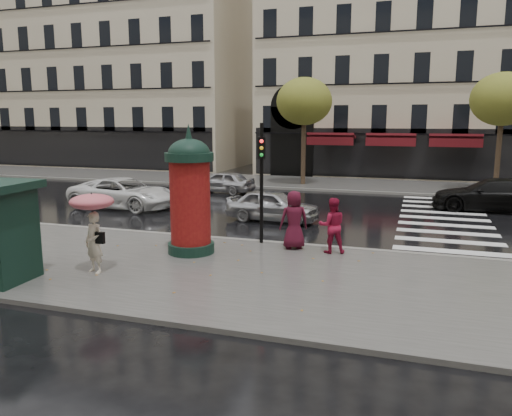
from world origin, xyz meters
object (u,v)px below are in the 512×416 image
(man_burgundy, at_px, (294,220))
(car_silver, at_px, (273,205))
(car_far_silver, at_px, (222,182))
(car_white, at_px, (123,193))
(car_black, at_px, (492,195))
(traffic_light, at_px, (261,171))
(morris_column, at_px, (190,192))
(woman_umbrella, at_px, (93,219))
(woman_red, at_px, (332,225))

(man_burgundy, distance_m, car_silver, 4.88)
(car_far_silver, bearing_deg, car_white, -16.50)
(car_black, bearing_deg, traffic_light, -39.44)
(car_black, relative_size, car_far_silver, 1.39)
(man_burgundy, bearing_deg, car_black, -151.34)
(car_silver, xyz_separation_m, car_far_silver, (-4.93, 6.74, -0.03))
(morris_column, distance_m, car_black, 14.84)
(morris_column, relative_size, car_silver, 1.02)
(traffic_light, bearing_deg, car_black, 49.62)
(car_white, bearing_deg, man_burgundy, -114.83)
(woman_umbrella, xyz_separation_m, woman_red, (5.60, 3.94, -0.59))
(morris_column, xyz_separation_m, traffic_light, (1.69, 1.76, 0.50))
(morris_column, bearing_deg, car_far_silver, 107.80)
(car_white, height_order, car_black, car_black)
(morris_column, relative_size, car_white, 0.76)
(man_burgundy, distance_m, car_black, 11.90)
(morris_column, relative_size, traffic_light, 1.00)
(woman_umbrella, distance_m, woman_red, 6.87)
(traffic_light, height_order, car_black, traffic_light)
(car_silver, bearing_deg, man_burgundy, -151.45)
(woman_umbrella, height_order, car_far_silver, woman_umbrella)
(car_black, bearing_deg, morris_column, -40.01)
(woman_umbrella, xyz_separation_m, man_burgundy, (4.38, 4.08, -0.52))
(woman_red, distance_m, car_white, 11.95)
(morris_column, bearing_deg, traffic_light, 46.21)
(traffic_light, xyz_separation_m, car_black, (8.00, 9.41, -1.74))
(woman_red, bearing_deg, car_far_silver, -71.93)
(car_white, distance_m, car_far_silver, 6.56)
(traffic_light, relative_size, car_far_silver, 1.06)
(car_black, bearing_deg, woman_umbrella, -38.14)
(man_burgundy, xyz_separation_m, car_black, (6.83, 9.74, -0.29))
(man_burgundy, distance_m, car_far_silver, 13.15)
(morris_column, distance_m, car_silver, 6.09)
(woman_umbrella, height_order, car_black, woman_umbrella)
(woman_umbrella, distance_m, morris_column, 3.08)
(man_burgundy, relative_size, car_white, 0.36)
(woman_red, height_order, car_far_silver, woman_red)
(man_burgundy, xyz_separation_m, car_white, (-9.49, 5.16, -0.32))
(morris_column, bearing_deg, woman_red, 17.69)
(traffic_light, height_order, car_far_silver, traffic_light)
(car_black, xyz_separation_m, car_far_silver, (-13.74, 1.45, -0.12))
(woman_umbrella, relative_size, car_silver, 0.57)
(morris_column, relative_size, car_black, 0.76)
(car_white, height_order, car_far_silver, car_white)
(woman_red, height_order, man_burgundy, man_burgundy)
(morris_column, bearing_deg, woman_umbrella, -120.02)
(traffic_light, xyz_separation_m, car_white, (-8.32, 4.83, -1.77))
(woman_umbrella, xyz_separation_m, car_white, (-5.11, 9.23, -0.84))
(woman_red, height_order, car_white, woman_red)
(traffic_light, distance_m, car_far_silver, 12.42)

